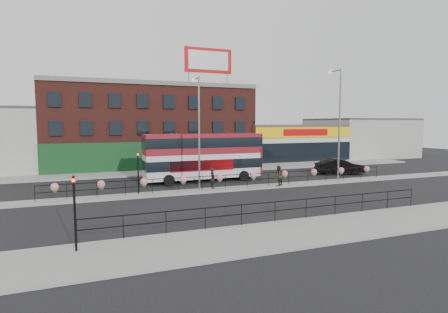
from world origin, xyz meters
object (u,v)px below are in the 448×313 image
object	(u,v)px
car	(340,166)
pedestrian_b	(278,176)
lamp_column_west	(198,123)
lamp_column_east	(338,115)
pedestrian_a	(213,178)
double_decker_bus	(204,152)

from	to	relation	value
car	pedestrian_b	bearing A→B (deg)	131.71
lamp_column_west	lamp_column_east	world-z (taller)	lamp_column_east
car	lamp_column_west	distance (m)	18.09
pedestrian_a	lamp_column_west	bearing A→B (deg)	81.98
car	lamp_column_east	distance (m)	7.49
car	pedestrian_b	xyz separation A→B (m)	(-10.25, -4.65, 0.18)
pedestrian_a	lamp_column_east	distance (m)	13.50
pedestrian_b	pedestrian_a	bearing A→B (deg)	-39.08
car	lamp_column_west	size ratio (longest dim) A/B	0.60
lamp_column_west	pedestrian_a	bearing A→B (deg)	-2.37
car	pedestrian_a	size ratio (longest dim) A/B	3.17
car	lamp_column_east	world-z (taller)	lamp_column_east
double_decker_bus	lamp_column_west	size ratio (longest dim) A/B	1.24
pedestrian_b	lamp_column_east	world-z (taller)	lamp_column_east
pedestrian_b	lamp_column_west	xyz separation A→B (m)	(-6.83, 0.95, 4.49)
car	pedestrian_a	world-z (taller)	pedestrian_a
lamp_column_east	pedestrian_a	bearing A→B (deg)	179.95
pedestrian_b	lamp_column_west	distance (m)	8.23
car	lamp_column_west	world-z (taller)	lamp_column_west
pedestrian_a	lamp_column_west	size ratio (longest dim) A/B	0.19
double_decker_bus	lamp_column_east	distance (m)	13.05
double_decker_bus	pedestrian_a	size ratio (longest dim) A/B	6.54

